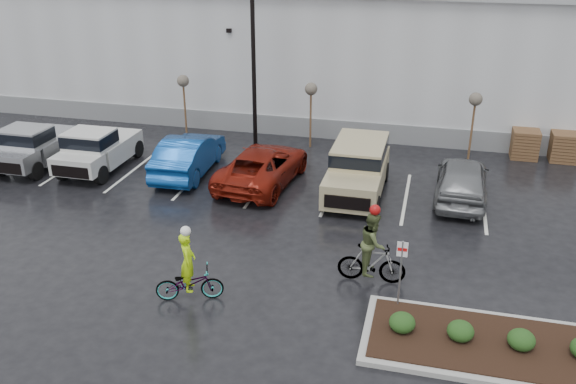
% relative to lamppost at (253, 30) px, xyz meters
% --- Properties ---
extents(ground, '(120.00, 120.00, 0.00)m').
position_rel_lamppost_xyz_m(ground, '(4.00, -12.00, -5.69)').
color(ground, black).
rests_on(ground, ground).
extents(warehouse, '(60.50, 15.50, 7.20)m').
position_rel_lamppost_xyz_m(warehouse, '(4.00, 9.99, -2.04)').
color(warehouse, silver).
rests_on(warehouse, ground).
extents(wooded_ridge, '(80.00, 25.00, 6.00)m').
position_rel_lamppost_xyz_m(wooded_ridge, '(4.00, 33.00, -2.69)').
color(wooded_ridge, '#213917').
rests_on(wooded_ridge, ground).
extents(lamppost, '(0.50, 1.00, 9.22)m').
position_rel_lamppost_xyz_m(lamppost, '(0.00, 0.00, 0.00)').
color(lamppost, black).
rests_on(lamppost, ground).
extents(sapling_west, '(0.60, 0.60, 3.20)m').
position_rel_lamppost_xyz_m(sapling_west, '(-4.00, 1.00, -2.96)').
color(sapling_west, '#553322').
rests_on(sapling_west, ground).
extents(sapling_mid, '(0.60, 0.60, 3.20)m').
position_rel_lamppost_xyz_m(sapling_mid, '(2.50, 1.00, -2.96)').
color(sapling_mid, '#553322').
rests_on(sapling_mid, ground).
extents(sapling_east, '(0.60, 0.60, 3.20)m').
position_rel_lamppost_xyz_m(sapling_east, '(10.00, 1.00, -2.96)').
color(sapling_east, '#553322').
rests_on(sapling_east, ground).
extents(pallet_stack_a, '(1.20, 1.20, 1.35)m').
position_rel_lamppost_xyz_m(pallet_stack_a, '(12.50, 2.00, -5.01)').
color(pallet_stack_a, '#553322').
rests_on(pallet_stack_a, ground).
extents(pallet_stack_b, '(1.20, 1.20, 1.35)m').
position_rel_lamppost_xyz_m(pallet_stack_b, '(14.20, 2.00, -5.01)').
color(pallet_stack_b, '#553322').
rests_on(pallet_stack_b, ground).
extents(curb_island, '(8.00, 3.00, 0.15)m').
position_rel_lamppost_xyz_m(curb_island, '(11.00, -13.00, -5.61)').
color(curb_island, gray).
rests_on(curb_island, ground).
extents(mulch_bed, '(7.60, 2.60, 0.04)m').
position_rel_lamppost_xyz_m(mulch_bed, '(11.00, -13.00, -5.52)').
color(mulch_bed, black).
rests_on(mulch_bed, curb_island).
extents(shrub_a, '(0.70, 0.70, 0.52)m').
position_rel_lamppost_xyz_m(shrub_a, '(8.00, -13.00, -5.27)').
color(shrub_a, '#163813').
rests_on(shrub_a, curb_island).
extents(shrub_b, '(0.70, 0.70, 0.52)m').
position_rel_lamppost_xyz_m(shrub_b, '(9.50, -13.00, -5.27)').
color(shrub_b, '#163813').
rests_on(shrub_b, curb_island).
extents(shrub_c, '(0.70, 0.70, 0.52)m').
position_rel_lamppost_xyz_m(shrub_c, '(11.00, -13.00, -5.27)').
color(shrub_c, '#163813').
rests_on(shrub_c, curb_island).
extents(fire_lane_sign, '(0.30, 0.05, 2.20)m').
position_rel_lamppost_xyz_m(fire_lane_sign, '(7.80, -11.80, -4.28)').
color(fire_lane_sign, gray).
rests_on(fire_lane_sign, ground).
extents(pickup_silver, '(2.10, 5.20, 1.96)m').
position_rel_lamppost_xyz_m(pickup_silver, '(-8.93, -4.09, -4.71)').
color(pickup_silver, '#B0B3B8').
rests_on(pickup_silver, ground).
extents(pickup_white, '(2.10, 5.20, 1.96)m').
position_rel_lamppost_xyz_m(pickup_white, '(-5.99, -3.82, -4.71)').
color(pickup_white, beige).
rests_on(pickup_white, ground).
extents(car_blue, '(2.06, 5.27, 1.71)m').
position_rel_lamppost_xyz_m(car_blue, '(-1.95, -3.57, -4.83)').
color(car_blue, navy).
rests_on(car_blue, ground).
extents(car_red, '(3.14, 5.88, 1.57)m').
position_rel_lamppost_xyz_m(car_red, '(1.51, -3.93, -4.90)').
color(car_red, maroon).
rests_on(car_red, ground).
extents(suv_tan, '(2.20, 5.10, 2.06)m').
position_rel_lamppost_xyz_m(suv_tan, '(5.51, -4.11, -4.66)').
color(suv_tan, tan).
rests_on(suv_tan, ground).
extents(car_grey, '(2.17, 5.00, 1.68)m').
position_rel_lamppost_xyz_m(car_grey, '(9.60, -3.54, -4.85)').
color(car_grey, slate).
rests_on(car_grey, ground).
extents(cyclist_hivis, '(2.08, 1.30, 2.39)m').
position_rel_lamppost_xyz_m(cyclist_hivis, '(1.86, -12.75, -4.95)').
color(cyclist_hivis, '#3F3F44').
rests_on(cyclist_hivis, ground).
extents(cyclist_olive, '(2.02, 0.98, 2.59)m').
position_rel_lamppost_xyz_m(cyclist_olive, '(6.87, -10.50, -4.76)').
color(cyclist_olive, '#3F3F44').
rests_on(cyclist_olive, ground).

